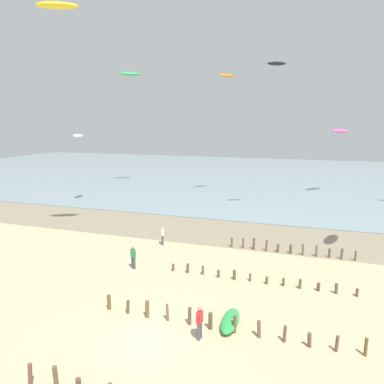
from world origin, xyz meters
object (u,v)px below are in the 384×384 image
grounded_kite (230,321)px  kite_aloft_1 (78,136)px  kite_aloft_8 (227,76)px  kite_aloft_3 (57,5)px  kite_aloft_6 (131,74)px  kite_aloft_0 (277,64)px  person_nearest_camera (200,322)px  person_by_waterline (133,257)px  kite_aloft_5 (340,131)px  person_mid_beach (162,235)px

grounded_kite → kite_aloft_1: bearing=47.4°
kite_aloft_1 → kite_aloft_8: bearing=-72.2°
kite_aloft_3 → kite_aloft_6: (-7.89, 27.23, -1.42)m
kite_aloft_0 → kite_aloft_6: 26.99m
person_nearest_camera → kite_aloft_6: size_ratio=0.48×
person_by_waterline → kite_aloft_5: size_ratio=0.48×
person_mid_beach → kite_aloft_0: 22.11m
person_mid_beach → kite_aloft_3: kite_aloft_3 is taller
grounded_kite → person_mid_beach: bearing=37.5°
kite_aloft_3 → kite_aloft_6: kite_aloft_3 is taller
person_mid_beach → kite_aloft_6: 34.86m
grounded_kite → kite_aloft_3: 26.83m
grounded_kite → kite_aloft_3: (-16.27, 8.85, 19.41)m
person_by_waterline → kite_aloft_1: 24.76m
kite_aloft_1 → kite_aloft_3: (8.21, -13.05, 10.77)m
kite_aloft_1 → kite_aloft_3: bearing=-161.6°
person_by_waterline → kite_aloft_1: kite_aloft_1 is taller
person_nearest_camera → grounded_kite: size_ratio=0.69×
grounded_kite → kite_aloft_3: bearing=60.7°
person_mid_beach → grounded_kite: (8.19, -10.39, -0.67)m
person_by_waterline → kite_aloft_6: (-15.93, 31.08, 17.32)m
kite_aloft_5 → grounded_kite: bearing=-154.2°
grounded_kite → kite_aloft_8: (-7.60, 32.26, 16.58)m
person_nearest_camera → kite_aloft_1: kite_aloft_1 is taller
person_nearest_camera → kite_aloft_1: bearing=134.7°
kite_aloft_0 → kite_aloft_1: (-24.23, -1.76, -7.84)m
kite_aloft_6 → kite_aloft_0: bearing=114.2°
kite_aloft_5 → kite_aloft_8: 18.18m
kite_aloft_1 → kite_aloft_6: kite_aloft_6 is taller
grounded_kite → kite_aloft_6: kite_aloft_6 is taller
grounded_kite → kite_aloft_1: (-24.49, 21.90, 8.63)m
kite_aloft_0 → kite_aloft_1: bearing=-23.4°
person_by_waterline → kite_aloft_6: kite_aloft_6 is taller
person_by_waterline → kite_aloft_3: (-8.04, 3.84, 18.74)m
grounded_kite → kite_aloft_0: (-0.26, 23.66, 16.47)m
person_mid_beach → person_by_waterline: same height
kite_aloft_1 → kite_aloft_6: bearing=-15.1°
kite_aloft_0 → kite_aloft_8: 11.31m
kite_aloft_5 → person_mid_beach: bearing=-172.4°
kite_aloft_0 → kite_aloft_1: kite_aloft_0 is taller
kite_aloft_1 → kite_aloft_3: 18.81m
person_mid_beach → kite_aloft_1: size_ratio=0.66×
person_by_waterline → kite_aloft_8: bearing=88.7°
person_mid_beach → kite_aloft_8: 27.05m
kite_aloft_3 → person_mid_beach: bearing=-14.6°
kite_aloft_0 → kite_aloft_5: bearing=-146.4°
person_mid_beach → person_by_waterline: size_ratio=1.00×
kite_aloft_6 → kite_aloft_8: 17.06m
grounded_kite → kite_aloft_0: bearing=-0.1°
kite_aloft_0 → kite_aloft_5: size_ratio=0.60×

